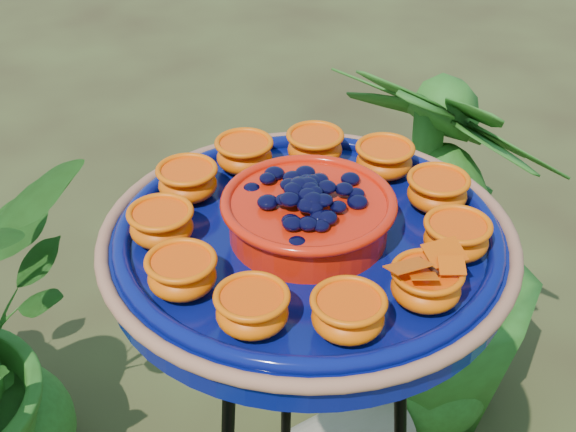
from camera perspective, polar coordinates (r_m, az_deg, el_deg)
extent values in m
torus|color=black|center=(1.02, 1.39, -3.93)|extent=(0.36, 0.36, 0.02)
cylinder|color=black|center=(1.47, -0.16, -14.94)|extent=(0.05, 0.09, 0.97)
cylinder|color=#070E56|center=(1.00, 1.42, -2.35)|extent=(0.63, 0.63, 0.04)
torus|color=#9C5946|center=(0.99, 1.44, -1.43)|extent=(0.52, 0.52, 0.02)
torus|color=#070E56|center=(0.98, 1.44, -1.23)|extent=(0.48, 0.48, 0.02)
cylinder|color=red|center=(0.97, 1.46, -0.18)|extent=(0.24, 0.24, 0.05)
torus|color=red|center=(0.96, 1.48, 1.01)|extent=(0.21, 0.21, 0.01)
ellipsoid|color=black|center=(0.95, 1.48, 1.34)|extent=(0.17, 0.17, 0.04)
ellipsoid|color=#FF6902|center=(1.04, 10.55, 1.54)|extent=(0.08, 0.08, 0.04)
cylinder|color=#E94804|center=(1.03, 10.66, 2.43)|extent=(0.07, 0.07, 0.01)
ellipsoid|color=#FF6902|center=(1.10, 6.85, 3.82)|extent=(0.08, 0.08, 0.04)
cylinder|color=#E94804|center=(1.09, 6.92, 4.69)|extent=(0.07, 0.07, 0.01)
ellipsoid|color=#FF6902|center=(1.12, 1.92, 4.76)|extent=(0.08, 0.08, 0.04)
cylinder|color=#E94804|center=(1.11, 1.94, 5.61)|extent=(0.07, 0.07, 0.01)
ellipsoid|color=#FF6902|center=(1.11, -3.12, 4.21)|extent=(0.08, 0.08, 0.04)
cylinder|color=#E94804|center=(1.10, -3.15, 5.07)|extent=(0.07, 0.07, 0.01)
ellipsoid|color=#FF6902|center=(1.05, -7.14, 2.24)|extent=(0.08, 0.08, 0.04)
cylinder|color=#E94804|center=(1.04, -7.21, 3.13)|extent=(0.07, 0.07, 0.01)
ellipsoid|color=#FF6902|center=(0.98, -8.97, -0.83)|extent=(0.08, 0.08, 0.04)
cylinder|color=#E94804|center=(0.96, -9.07, 0.10)|extent=(0.07, 0.07, 0.01)
ellipsoid|color=#FF6902|center=(0.90, -7.54, -4.30)|extent=(0.08, 0.08, 0.04)
cylinder|color=#E94804|center=(0.88, -7.63, -3.33)|extent=(0.07, 0.07, 0.01)
ellipsoid|color=#FF6902|center=(0.84, -2.56, -6.89)|extent=(0.08, 0.08, 0.04)
cylinder|color=#E94804|center=(0.83, -2.59, -5.89)|extent=(0.07, 0.07, 0.01)
ellipsoid|color=#FF6902|center=(0.84, 4.28, -7.20)|extent=(0.08, 0.08, 0.04)
cylinder|color=#E94804|center=(0.83, 4.34, -6.21)|extent=(0.07, 0.07, 0.01)
ellipsoid|color=#FF6902|center=(0.89, 9.77, -5.06)|extent=(0.08, 0.08, 0.04)
cylinder|color=#E94804|center=(0.87, 9.89, -4.09)|extent=(0.07, 0.07, 0.01)
ellipsoid|color=#FF6902|center=(0.96, 11.86, -1.70)|extent=(0.08, 0.08, 0.04)
cylinder|color=#E94804|center=(0.95, 11.99, -0.77)|extent=(0.07, 0.07, 0.01)
cylinder|color=black|center=(0.87, 9.96, -3.52)|extent=(0.01, 0.03, 0.00)
cube|color=#FF5905|center=(0.85, 8.54, -3.52)|extent=(0.05, 0.04, 0.01)
cube|color=#FF5905|center=(0.88, 11.08, -2.55)|extent=(0.05, 0.04, 0.01)
imported|color=#245115|center=(1.90, 10.34, -2.31)|extent=(0.68, 0.68, 0.95)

